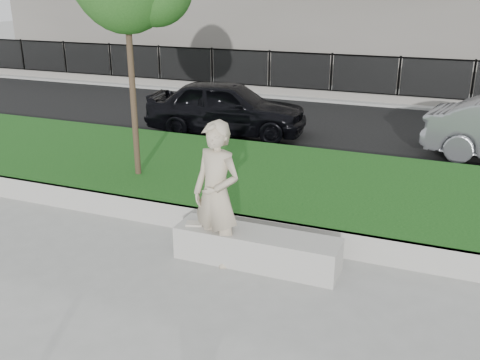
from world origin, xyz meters
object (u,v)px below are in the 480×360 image
at_px(man, 217,195).
at_px(book, 194,224).
at_px(car_dark, 227,107).
at_px(stone_bench, 257,248).

relative_size(man, book, 8.68).
relative_size(book, car_dark, 0.06).
height_order(stone_bench, man, man).
distance_m(man, book, 0.66).
bearing_deg(stone_bench, man, -164.26).
xyz_separation_m(stone_bench, car_dark, (-3.13, 6.22, 0.51)).
bearing_deg(man, book, -176.62).
height_order(book, car_dark, car_dark).
xyz_separation_m(man, car_dark, (-2.60, 6.37, -0.27)).
xyz_separation_m(book, car_dark, (-2.20, 6.29, 0.26)).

